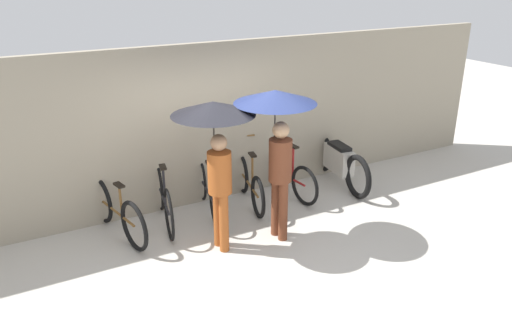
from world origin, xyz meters
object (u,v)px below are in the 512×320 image
parked_bicycle_0 (116,211)px  motorcycle (338,161)px  parked_bicycle_2 (208,190)px  pedestrian_center (277,121)px  parked_bicycle_1 (164,199)px  pedestrian_leading (215,132)px  parked_bicycle_3 (250,184)px  parked_bicycle_4 (286,175)px

parked_bicycle_0 → motorcycle: parked_bicycle_0 is taller
parked_bicycle_0 → parked_bicycle_2: bearing=-100.3°
parked_bicycle_2 → motorcycle: size_ratio=0.85×
pedestrian_center → parked_bicycle_1: bearing=134.5°
parked_bicycle_2 → pedestrian_leading: (-0.27, -0.98, 1.28)m
parked_bicycle_0 → parked_bicycle_3: parked_bicycle_0 is taller
parked_bicycle_2 → pedestrian_center: size_ratio=0.80×
parked_bicycle_0 → parked_bicycle_2: size_ratio=1.03×
parked_bicycle_1 → parked_bicycle_4: size_ratio=1.05×
pedestrian_leading → pedestrian_center: bearing=-9.9°
parked_bicycle_3 → parked_bicycle_4: size_ratio=0.97×
parked_bicycle_0 → pedestrian_center: size_ratio=0.83×
parked_bicycle_1 → parked_bicycle_4: (2.15, -0.00, -0.04)m
parked_bicycle_3 → parked_bicycle_4: bearing=-75.1°
parked_bicycle_2 → parked_bicycle_3: (0.72, -0.04, -0.02)m
motorcycle → pedestrian_leading: bearing=115.5°
parked_bicycle_1 → parked_bicycle_3: bearing=-81.2°
pedestrian_center → parked_bicycle_2: bearing=112.5°
parked_bicycle_3 → pedestrian_leading: bearing=146.0°
parked_bicycle_4 → pedestrian_center: (-0.85, -1.10, 1.37)m
pedestrian_leading → motorcycle: size_ratio=1.02×
parked_bicycle_3 → parked_bicycle_1: bearing=100.7°
parked_bicycle_4 → pedestrian_leading: pedestrian_leading is taller
pedestrian_center → motorcycle: 2.53m
pedestrian_leading → parked_bicycle_3: bearing=42.1°
motorcycle → parked_bicycle_3: bearing=96.3°
parked_bicycle_1 → parked_bicycle_3: 1.44m
parked_bicycle_1 → pedestrian_center: size_ratio=0.81×
parked_bicycle_0 → pedestrian_leading: size_ratio=0.86×
parked_bicycle_0 → parked_bicycle_4: (2.87, 0.04, -0.02)m
parked_bicycle_2 → motorcycle: (2.49, -0.06, 0.05)m
parked_bicycle_2 → pedestrian_leading: size_ratio=0.83×
parked_bicycle_0 → parked_bicycle_4: bearing=-101.2°
parked_bicycle_1 → pedestrian_center: (1.30, -1.10, 1.33)m
parked_bicycle_3 → pedestrian_center: pedestrian_center is taller
parked_bicycle_4 → pedestrian_center: pedestrian_center is taller
parked_bicycle_1 → motorcycle: bearing=-80.8°
parked_bicycle_4 → pedestrian_leading: (-1.70, -0.98, 1.30)m
parked_bicycle_2 → motorcycle: bearing=-80.8°
parked_bicycle_1 → parked_bicycle_3: size_ratio=1.08×
pedestrian_center → motorcycle: (1.91, 1.04, -1.30)m
parked_bicycle_3 → parked_bicycle_2: bearing=98.9°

